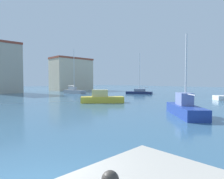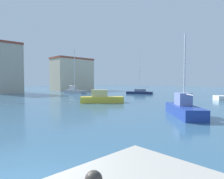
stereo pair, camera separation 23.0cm
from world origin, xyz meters
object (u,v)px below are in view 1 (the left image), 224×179
object	(u,v)px
sailboat_navy_near_pier	(139,92)
sailboat_blue_far_right	(185,108)
motorboat_yellow_far_left	(102,98)
sailboat_grey_behind_lamppost	(74,91)

from	to	relation	value
sailboat_navy_near_pier	sailboat_blue_far_right	size ratio (longest dim) A/B	1.37
sailboat_navy_near_pier	sailboat_blue_far_right	distance (m)	25.43
motorboat_yellow_far_left	sailboat_blue_far_right	world-z (taller)	sailboat_blue_far_right
sailboat_navy_near_pier	sailboat_grey_behind_lamppost	world-z (taller)	sailboat_grey_behind_lamppost
sailboat_grey_behind_lamppost	motorboat_yellow_far_left	bearing A→B (deg)	-112.38
sailboat_navy_near_pier	motorboat_yellow_far_left	xyz separation A→B (m)	(-16.40, -6.92, 0.06)
motorboat_yellow_far_left	sailboat_grey_behind_lamppost	world-z (taller)	sailboat_grey_behind_lamppost
sailboat_navy_near_pier	motorboat_yellow_far_left	bearing A→B (deg)	-157.12
motorboat_yellow_far_left	sailboat_blue_far_right	distance (m)	11.38
motorboat_yellow_far_left	sailboat_blue_far_right	bearing A→B (deg)	-96.78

